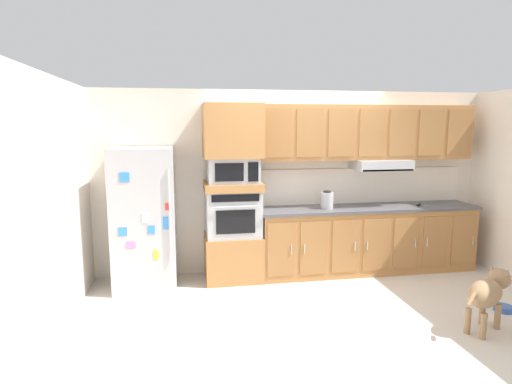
% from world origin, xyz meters
% --- Properties ---
extents(ground_plane, '(9.60, 9.60, 0.00)m').
position_xyz_m(ground_plane, '(0.00, 0.00, 0.00)').
color(ground_plane, beige).
extents(back_kitchen_wall, '(6.20, 0.12, 2.50)m').
position_xyz_m(back_kitchen_wall, '(0.00, 1.11, 1.25)').
color(back_kitchen_wall, silver).
rests_on(back_kitchen_wall, ground).
extents(side_panel_left, '(0.12, 7.10, 2.50)m').
position_xyz_m(side_panel_left, '(-2.80, 0.00, 1.25)').
color(side_panel_left, silver).
rests_on(side_panel_left, ground).
extents(refrigerator, '(0.76, 0.73, 1.76)m').
position_xyz_m(refrigerator, '(-2.04, 0.68, 0.88)').
color(refrigerator, '#ADADB2').
rests_on(refrigerator, ground).
extents(oven_base_cabinet, '(0.74, 0.62, 0.60)m').
position_xyz_m(oven_base_cabinet, '(-0.91, 0.75, 0.30)').
color(oven_base_cabinet, '#A8703D').
rests_on(oven_base_cabinet, ground).
extents(built_in_oven, '(0.70, 0.62, 0.60)m').
position_xyz_m(built_in_oven, '(-0.91, 0.75, 0.90)').
color(built_in_oven, '#A8AAAF').
rests_on(built_in_oven, oven_base_cabinet).
extents(appliance_mid_shelf, '(0.74, 0.62, 0.10)m').
position_xyz_m(appliance_mid_shelf, '(-0.91, 0.75, 1.25)').
color(appliance_mid_shelf, '#A8703D').
rests_on(appliance_mid_shelf, built_in_oven).
extents(microwave, '(0.64, 0.54, 0.32)m').
position_xyz_m(microwave, '(-0.91, 0.75, 1.46)').
color(microwave, '#A8AAAF').
rests_on(microwave, appliance_mid_shelf).
extents(appliance_upper_cabinet, '(0.74, 0.62, 0.68)m').
position_xyz_m(appliance_upper_cabinet, '(-0.91, 0.75, 1.96)').
color(appliance_upper_cabinet, '#A8703D').
rests_on(appliance_upper_cabinet, microwave).
extents(lower_cabinet_run, '(3.02, 0.63, 0.88)m').
position_xyz_m(lower_cabinet_run, '(0.97, 0.75, 0.44)').
color(lower_cabinet_run, '#A8703D').
rests_on(lower_cabinet_run, ground).
extents(countertop_slab, '(3.06, 0.64, 0.04)m').
position_xyz_m(countertop_slab, '(0.97, 0.75, 0.90)').
color(countertop_slab, '#4C4C51').
rests_on(countertop_slab, lower_cabinet_run).
extents(backsplash_panel, '(3.06, 0.02, 0.50)m').
position_xyz_m(backsplash_panel, '(0.97, 1.04, 1.17)').
color(backsplash_panel, white).
rests_on(backsplash_panel, countertop_slab).
extents(upper_cabinet_with_hood, '(3.02, 0.48, 0.88)m').
position_xyz_m(upper_cabinet_with_hood, '(0.98, 0.87, 1.90)').
color(upper_cabinet_with_hood, '#A8703D').
rests_on(upper_cabinet_with_hood, backsplash_panel).
extents(screwdriver, '(0.17, 0.17, 0.03)m').
position_xyz_m(screwdriver, '(1.69, 0.66, 0.93)').
color(screwdriver, black).
rests_on(screwdriver, countertop_slab).
extents(electric_kettle, '(0.17, 0.17, 0.24)m').
position_xyz_m(electric_kettle, '(0.36, 0.70, 1.03)').
color(electric_kettle, '#A8AAAF').
rests_on(electric_kettle, countertop_slab).
extents(dog, '(0.79, 0.52, 0.60)m').
position_xyz_m(dog, '(1.42, -1.12, 0.39)').
color(dog, '#997551').
rests_on(dog, ground).
extents(dog_food_bowl, '(0.20, 0.20, 0.06)m').
position_xyz_m(dog_food_bowl, '(1.91, -0.78, 0.03)').
color(dog_food_bowl, '#3359A5').
rests_on(dog_food_bowl, ground).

